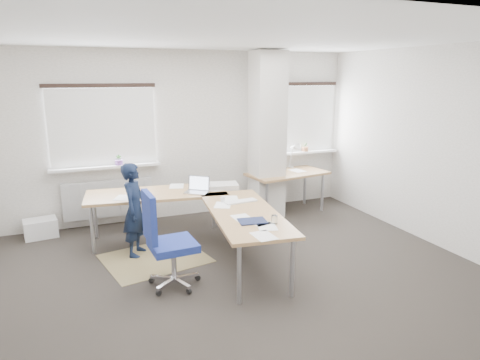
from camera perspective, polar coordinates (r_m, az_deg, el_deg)
name	(u,v)px	position (r m, az deg, el deg)	size (l,w,h in m)	color
ground	(238,273)	(5.44, -0.30, -12.30)	(6.00, 6.00, 0.00)	#2A2722
room_shell	(238,128)	(5.41, -0.28, 6.96)	(6.04, 5.04, 2.82)	#B8B3A8
floor_mat	(155,258)	(5.94, -11.25, -10.20)	(1.27, 1.08, 0.01)	olive
white_crate	(41,228)	(7.18, -25.04, -5.84)	(0.46, 0.32, 0.28)	white
desk_main	(201,203)	(5.85, -5.24, -3.14)	(2.41, 2.87, 0.96)	olive
desk_side	(287,175)	(7.57, 6.32, 0.68)	(1.49, 0.90, 1.22)	olive
task_chair	(170,261)	(5.06, -9.34, -10.58)	(0.62, 0.62, 1.15)	navy
person	(135,210)	(5.91, -13.84, -3.87)	(0.47, 0.31, 1.28)	black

